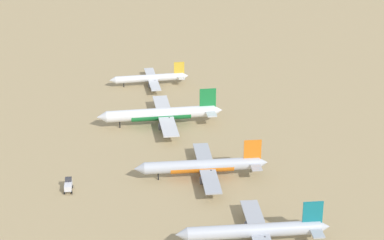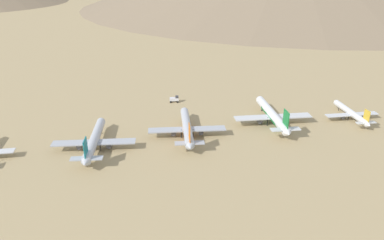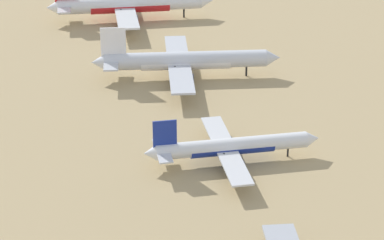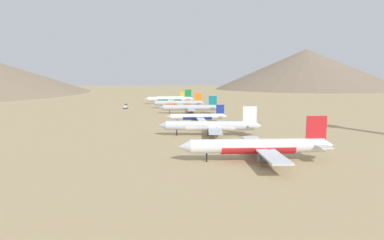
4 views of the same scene
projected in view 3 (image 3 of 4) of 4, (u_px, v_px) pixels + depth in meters
parked_jet_4 at (231, 147)px, 156.15m from camera, size 35.97×29.28×10.37m
parked_jet_5 at (184, 61)px, 194.59m from camera, size 46.74×38.32×13.57m
parked_jet_6 at (129, 5)px, 234.29m from camera, size 49.96×40.76×14.41m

